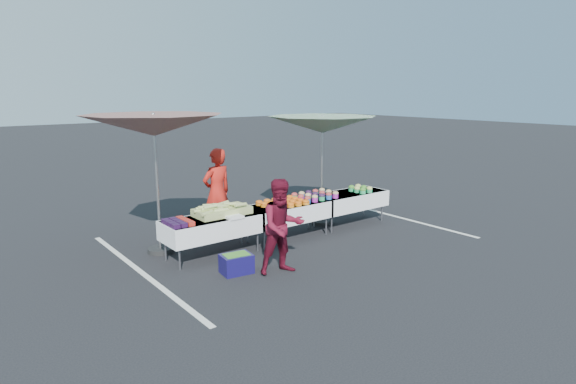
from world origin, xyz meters
TOP-DOWN VIEW (x-y plane):
  - ground at (0.00, 0.00)m, footprint 80.00×80.00m
  - stripe_left at (-3.20, 0.00)m, footprint 0.10×5.00m
  - stripe_right at (3.20, 0.00)m, footprint 0.10×5.00m
  - table_left at (-1.80, 0.00)m, footprint 1.86×0.81m
  - table_center at (0.00, 0.00)m, footprint 1.86×0.81m
  - table_right at (1.80, 0.00)m, footprint 1.86×0.81m
  - berry_punnets at (-2.51, -0.06)m, footprint 0.40×0.54m
  - corn_pile at (-1.56, 0.04)m, footprint 1.16×0.57m
  - plastic_bags at (-1.50, -0.30)m, footprint 0.30×0.25m
  - carrot_bowls at (-0.15, -0.01)m, footprint 0.95×0.69m
  - potato_cups at (0.75, 0.00)m, footprint 0.94×0.58m
  - bean_baskets at (2.06, -0.10)m, footprint 0.36×0.50m
  - vendor at (-1.06, 1.10)m, footprint 0.74×0.53m
  - customer at (-1.28, -1.49)m, footprint 0.91×0.78m
  - umbrella_left at (-2.50, 0.80)m, footprint 3.11×3.11m
  - umbrella_right at (1.29, 0.40)m, footprint 3.02×3.02m
  - storage_bin at (-1.91, -1.02)m, footprint 0.56×0.44m

SIDE VIEW (x-z plane):
  - ground at x=0.00m, z-range 0.00..0.00m
  - stripe_left at x=-3.20m, z-range 0.00..0.00m
  - stripe_right at x=3.20m, z-range 0.00..0.00m
  - storage_bin at x=-1.91m, z-range 0.01..0.34m
  - table_left at x=-1.80m, z-range 0.21..0.96m
  - table_center at x=0.00m, z-range 0.21..0.96m
  - table_right at x=1.80m, z-range 0.21..0.96m
  - plastic_bags at x=-1.50m, z-range 0.75..0.80m
  - berry_punnets at x=-2.51m, z-range 0.75..0.83m
  - carrot_bowls at x=-0.15m, z-range 0.75..0.85m
  - customer at x=-1.28m, z-range 0.00..1.64m
  - bean_baskets at x=2.06m, z-range 0.75..0.90m
  - potato_cups at x=0.75m, z-range 0.75..0.91m
  - corn_pile at x=-1.56m, z-range 0.71..0.97m
  - vendor at x=-1.06m, z-range 0.00..1.89m
  - umbrella_right at x=1.29m, z-range 1.03..3.56m
  - umbrella_left at x=-2.50m, z-range 1.09..3.76m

